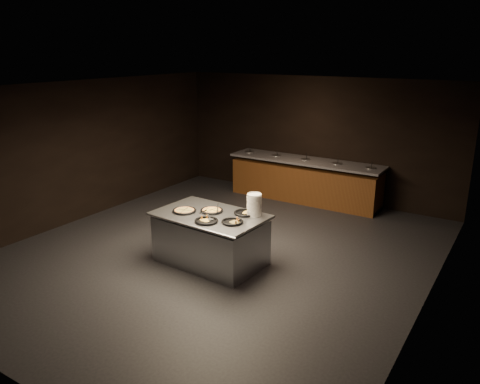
# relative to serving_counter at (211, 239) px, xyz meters

# --- Properties ---
(room) EXTENTS (7.02, 8.02, 2.92)m
(room) POSITION_rel_serving_counter_xyz_m (-0.11, 0.39, 1.03)
(room) COLOR black
(room) RESTS_ON ground
(salad_bar) EXTENTS (3.70, 0.83, 1.18)m
(salad_bar) POSITION_rel_serving_counter_xyz_m (-0.11, 3.95, 0.02)
(salad_bar) COLOR brown
(salad_bar) RESTS_ON ground
(serving_counter) EXTENTS (1.89, 1.27, 0.87)m
(serving_counter) POSITION_rel_serving_counter_xyz_m (0.00, 0.00, 0.00)
(serving_counter) COLOR #B5B7BC
(serving_counter) RESTS_ON ground
(plate_stack) EXTENTS (0.24, 0.24, 0.37)m
(plate_stack) POSITION_rel_serving_counter_xyz_m (0.65, 0.33, 0.64)
(plate_stack) COLOR white
(plate_stack) RESTS_ON serving_counter
(pan_veggie_whole) EXTENTS (0.40, 0.40, 0.04)m
(pan_veggie_whole) POSITION_rel_serving_counter_xyz_m (-0.43, -0.14, 0.47)
(pan_veggie_whole) COLOR black
(pan_veggie_whole) RESTS_ON serving_counter
(pan_cheese_whole) EXTENTS (0.38, 0.38, 0.04)m
(pan_cheese_whole) POSITION_rel_serving_counter_xyz_m (-0.05, 0.12, 0.47)
(pan_cheese_whole) COLOR black
(pan_cheese_whole) RESTS_ON serving_counter
(pan_cheese_slices_a) EXTENTS (0.39, 0.39, 0.04)m
(pan_cheese_slices_a) POSITION_rel_serving_counter_xyz_m (0.49, 0.32, 0.47)
(pan_cheese_slices_a) COLOR black
(pan_cheese_slices_a) RESTS_ON serving_counter
(pan_cheese_slices_b) EXTENTS (0.38, 0.38, 0.04)m
(pan_cheese_slices_b) POSITION_rel_serving_counter_xyz_m (0.17, -0.33, 0.47)
(pan_cheese_slices_b) COLOR black
(pan_cheese_slices_b) RESTS_ON serving_counter
(pan_veggie_slices) EXTENTS (0.35, 0.35, 0.04)m
(pan_veggie_slices) POSITION_rel_serving_counter_xyz_m (0.54, -0.14, 0.47)
(pan_veggie_slices) COLOR black
(pan_veggie_slices) RESTS_ON serving_counter
(server_left) EXTENTS (0.22, 0.26, 0.15)m
(server_left) POSITION_rel_serving_counter_xyz_m (0.05, 0.15, 0.52)
(server_left) COLOR #B5B7BC
(server_left) RESTS_ON serving_counter
(server_right) EXTENTS (0.33, 0.15, 0.16)m
(server_right) POSITION_rel_serving_counter_xyz_m (0.06, -0.22, 0.53)
(server_right) COLOR #B5B7BC
(server_right) RESTS_ON serving_counter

